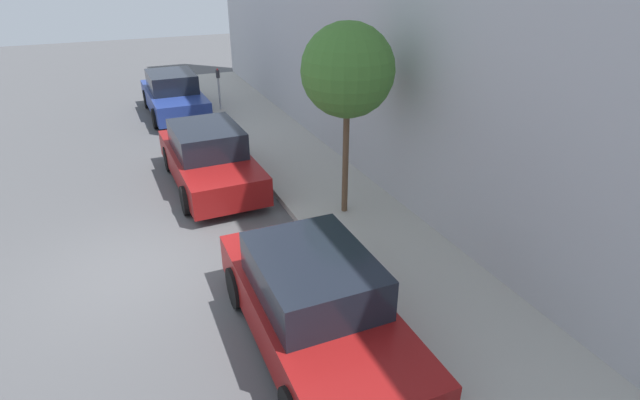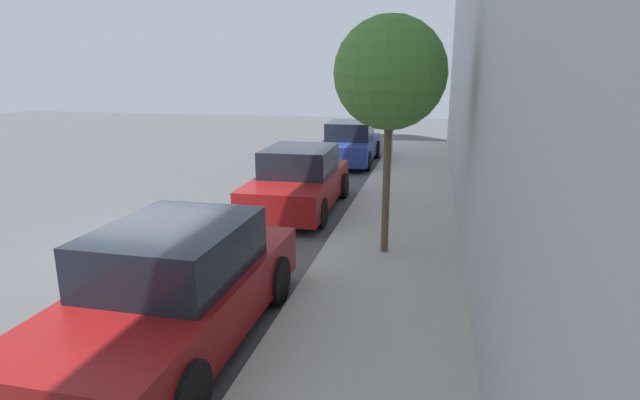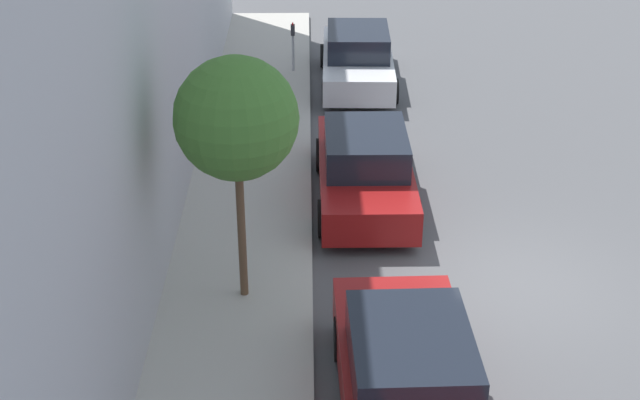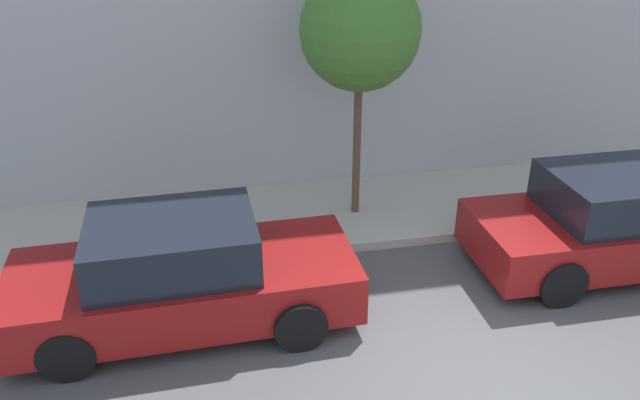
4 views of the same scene
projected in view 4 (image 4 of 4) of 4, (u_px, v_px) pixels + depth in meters
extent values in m
cube|color=#B2ADA3|center=(376.00, 209.00, 11.24)|extent=(2.51, 32.00, 0.15)
cube|color=maroon|center=(617.00, 231.00, 9.54)|extent=(1.80, 4.50, 0.68)
cube|color=black|center=(620.00, 193.00, 9.23)|extent=(1.59, 2.10, 0.64)
cylinder|color=black|center=(561.00, 283.00, 8.64)|extent=(0.22, 0.71, 0.71)
cylinder|color=black|center=(505.00, 225.00, 10.13)|extent=(0.22, 0.71, 0.71)
cube|color=maroon|center=(185.00, 286.00, 8.22)|extent=(1.92, 4.55, 0.68)
cube|color=black|center=(172.00, 243.00, 7.91)|extent=(1.64, 2.14, 0.64)
cylinder|color=black|center=(67.00, 354.00, 7.33)|extent=(0.22, 0.68, 0.68)
cylinder|color=black|center=(86.00, 276.00, 8.82)|extent=(0.22, 0.68, 0.68)
cylinder|color=black|center=(300.00, 325.00, 7.82)|extent=(0.22, 0.68, 0.68)
cylinder|color=black|center=(281.00, 256.00, 9.31)|extent=(0.22, 0.68, 0.68)
cylinder|color=brown|center=(357.00, 141.00, 10.45)|extent=(0.13, 0.13, 2.63)
sphere|color=#42752D|center=(360.00, 30.00, 9.63)|extent=(1.90, 1.90, 1.90)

